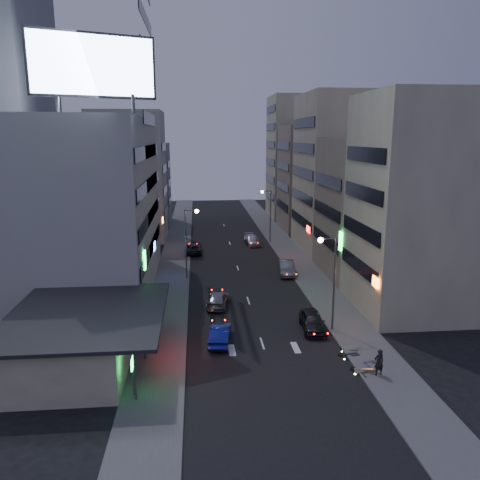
{
  "coord_description": "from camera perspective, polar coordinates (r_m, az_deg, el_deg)",
  "views": [
    {
      "loc": [
        -5.0,
        -30.33,
        16.16
      ],
      "look_at": [
        -0.53,
        17.35,
        5.53
      ],
      "focal_mm": 35.0,
      "sensor_mm": 36.0,
      "label": 1
    }
  ],
  "objects": [
    {
      "name": "parked_car_left",
      "position": [
        66.33,
        -5.73,
        -1.05
      ],
      "size": [
        2.37,
        4.88,
        1.34
      ],
      "primitive_type": "imported",
      "rotation": [
        0.0,
        0.0,
        3.17
      ],
      "color": "#222227",
      "rests_on": "ground"
    },
    {
      "name": "road_car_blue",
      "position": [
        38.1,
        -2.44,
        -11.37
      ],
      "size": [
        2.14,
        4.65,
        1.48
      ],
      "primitive_type": "imported",
      "rotation": [
        0.0,
        0.0,
        3.01
      ],
      "color": "navy",
      "rests_on": "ground"
    },
    {
      "name": "shophouse_far",
      "position": [
        68.51,
        11.75,
        7.94
      ],
      "size": [
        10.0,
        14.0,
        22.0
      ],
      "primitive_type": "cube",
      "color": "beige",
      "rests_on": "ground"
    },
    {
      "name": "scooter_blue",
      "position": [
        36.61,
        16.3,
        -13.07
      ],
      "size": [
        1.06,
        1.86,
        1.08
      ],
      "primitive_type": null,
      "rotation": [
        0.0,
        0.0,
        1.86
      ],
      "color": "navy",
      "rests_on": "sidewalk_right"
    },
    {
      "name": "billboard",
      "position": [
        41.45,
        -17.46,
        19.6
      ],
      "size": [
        9.52,
        3.75,
        6.2
      ],
      "rotation": [
        0.0,
        0.0,
        0.35
      ],
      "color": "#595B60",
      "rests_on": "white_building"
    },
    {
      "name": "street_lamp_right_far",
      "position": [
        71.98,
        3.42,
        3.87
      ],
      "size": [
        1.6,
        0.44,
        8.02
      ],
      "color": "#595B60",
      "rests_on": "sidewalk_right"
    },
    {
      "name": "far_right_a",
      "position": [
        83.21,
        9.0,
        7.43
      ],
      "size": [
        11.0,
        12.0,
        18.0
      ],
      "primitive_type": "cube",
      "color": "gray",
      "rests_on": "ground"
    },
    {
      "name": "parked_car_right_mid",
      "position": [
        56.24,
        5.71,
        -3.38
      ],
      "size": [
        2.32,
        5.12,
        1.63
      ],
      "primitive_type": "imported",
      "rotation": [
        0.0,
        0.0,
        -0.12
      ],
      "color": "gray",
      "rests_on": "ground"
    },
    {
      "name": "shophouse_mid",
      "position": [
        56.79,
        15.9,
        3.77
      ],
      "size": [
        11.0,
        12.0,
        16.0
      ],
      "primitive_type": "cube",
      "color": "gray",
      "rests_on": "ground"
    },
    {
      "name": "far_left_b",
      "position": [
        89.43,
        -12.48,
        6.67
      ],
      "size": [
        12.0,
        10.0,
        15.0
      ],
      "primitive_type": "cube",
      "color": "gray",
      "rests_on": "ground"
    },
    {
      "name": "sidewalk_right",
      "position": [
        63.78,
        6.59,
        -2.19
      ],
      "size": [
        4.0,
        120.0,
        0.12
      ],
      "primitive_type": "cube",
      "color": "#4C4C4F",
      "rests_on": "ground"
    },
    {
      "name": "white_building",
      "position": [
        52.23,
        -18.63,
        3.98
      ],
      "size": [
        14.0,
        24.0,
        18.0
      ],
      "primitive_type": "cube",
      "color": "#A6A6A1",
      "rests_on": "ground"
    },
    {
      "name": "parked_car_right_far",
      "position": [
        71.27,
        1.5,
        0.01
      ],
      "size": [
        2.54,
        5.22,
        1.46
      ],
      "primitive_type": "imported",
      "rotation": [
        0.0,
        0.0,
        0.1
      ],
      "color": "#AAABB3",
      "rests_on": "ground"
    },
    {
      "name": "scooter_black_a",
      "position": [
        35.07,
        16.32,
        -14.26
      ],
      "size": [
        0.77,
        1.82,
        1.08
      ],
      "primitive_type": null,
      "rotation": [
        0.0,
        0.0,
        1.67
      ],
      "color": "black",
      "rests_on": "sidewalk_right"
    },
    {
      "name": "ground",
      "position": [
        34.73,
        3.67,
        -15.25
      ],
      "size": [
        180.0,
        180.0,
        0.0
      ],
      "primitive_type": "plane",
      "color": "black",
      "rests_on": "ground"
    },
    {
      "name": "street_lamp_right_near",
      "position": [
        39.43,
        10.93,
        -3.61
      ],
      "size": [
        1.6,
        0.44,
        8.02
      ],
      "color": "#595B60",
      "rests_on": "sidewalk_right"
    },
    {
      "name": "person",
      "position": [
        34.36,
        16.58,
        -14.09
      ],
      "size": [
        0.75,
        0.54,
        1.91
      ],
      "primitive_type": "imported",
      "rotation": [
        0.0,
        0.0,
        3.27
      ],
      "color": "black",
      "rests_on": "sidewalk_right"
    },
    {
      "name": "scooter_silver_b",
      "position": [
        37.97,
        14.16,
        -12.05
      ],
      "size": [
        1.03,
        1.74,
        1.01
      ],
      "primitive_type": null,
      "rotation": [
        0.0,
        0.0,
        1.25
      ],
      "color": "#B2B6BA",
      "rests_on": "sidewalk_right"
    },
    {
      "name": "scooter_silver_a",
      "position": [
        35.26,
        15.99,
        -13.95
      ],
      "size": [
        0.92,
        2.08,
        1.23
      ],
      "primitive_type": null,
      "rotation": [
        0.0,
        0.0,
        1.44
      ],
      "color": "#A3A5AB",
      "rests_on": "sidewalk_right"
    },
    {
      "name": "parked_car_right_near",
      "position": [
        40.85,
        8.83,
        -9.74
      ],
      "size": [
        2.17,
        4.75,
        1.58
      ],
      "primitive_type": "imported",
      "rotation": [
        0.0,
        0.0,
        -0.07
      ],
      "color": "#232428",
      "rests_on": "ground"
    },
    {
      "name": "food_court",
      "position": [
        36.4,
        -19.43,
        -11.16
      ],
      "size": [
        11.0,
        13.0,
        3.88
      ],
      "color": "beige",
      "rests_on": "ground"
    },
    {
      "name": "scooter_black_b",
      "position": [
        37.34,
        14.1,
        -12.35
      ],
      "size": [
        0.89,
        1.97,
        1.16
      ],
      "primitive_type": null,
      "rotation": [
        0.0,
        0.0,
        1.71
      ],
      "color": "black",
      "rests_on": "sidewalk_right"
    },
    {
      "name": "far_left_a",
      "position": [
        76.3,
        -13.37,
        7.55
      ],
      "size": [
        11.0,
        10.0,
        20.0
      ],
      "primitive_type": "cube",
      "color": "#A6A6A1",
      "rests_on": "ground"
    },
    {
      "name": "shophouse_near",
      "position": [
        45.88,
        20.6,
        4.0
      ],
      "size": [
        10.0,
        11.0,
        20.0
      ],
      "primitive_type": "cube",
      "color": "beige",
      "rests_on": "ground"
    },
    {
      "name": "road_car_silver",
      "position": [
        45.87,
        -2.68,
        -7.22
      ],
      "size": [
        2.81,
        4.98,
        1.36
      ],
      "primitive_type": "imported",
      "rotation": [
        0.0,
        0.0,
        2.94
      ],
      "color": "gray",
      "rests_on": "ground"
    },
    {
      "name": "sidewalk_left",
      "position": [
        62.51,
        -7.93,
        -2.53
      ],
      "size": [
        4.0,
        120.0,
        0.12
      ],
      "primitive_type": "cube",
      "color": "#4C4C4F",
      "rests_on": "ground"
    },
    {
      "name": "street_lamp_left",
      "position": [
        53.44,
        -6.22,
        0.79
      ],
      "size": [
        1.6,
        0.44,
        8.02
      ],
      "color": "#595B60",
      "rests_on": "sidewalk_left"
    },
    {
      "name": "far_right_b",
      "position": [
        96.72,
        7.3,
        9.95
      ],
      "size": [
        12.0,
        12.0,
        24.0
      ],
      "primitive_type": "cube",
      "color": "beige",
      "rests_on": "ground"
    }
  ]
}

